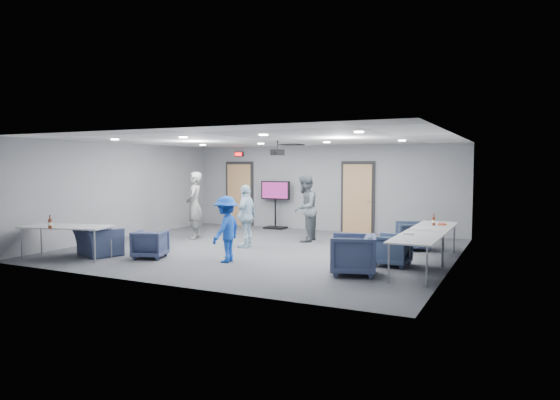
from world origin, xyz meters
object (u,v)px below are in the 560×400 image
at_px(person_a, 194,205).
at_px(bottle_right, 434,221).
at_px(chair_right_c, 353,255).
at_px(bottle_front, 50,223).
at_px(chair_right_a, 412,236).
at_px(person_b, 305,208).
at_px(chair_front_b, 98,242).
at_px(chair_right_b, 391,250).
at_px(table_right_a, 434,227).
at_px(projector, 278,152).
at_px(chair_front_a, 150,244).
at_px(table_front_left, 66,228).
at_px(person_d, 226,229).
at_px(table_right_b, 418,239).
at_px(person_c, 246,216).
at_px(tv_stand, 275,202).

height_order(person_a, bottle_right, person_a).
distance_m(chair_right_c, bottle_front, 6.39).
bearing_deg(chair_right_a, person_b, -112.43).
relative_size(chair_front_b, bottle_right, 3.70).
xyz_separation_m(chair_right_b, bottle_front, (-6.60, -2.88, 0.51)).
height_order(chair_right_b, bottle_front, bottle_front).
bearing_deg(table_right_a, projector, 91.70).
distance_m(person_b, bottle_right, 3.66).
distance_m(person_a, bottle_front, 4.28).
relative_size(chair_front_a, table_front_left, 0.33).
xyz_separation_m(chair_front_a, chair_front_b, (-1.31, -0.26, 0.00)).
bearing_deg(chair_front_b, person_d, -147.36).
height_order(person_d, table_front_left, person_d).
bearing_deg(chair_right_c, bottle_front, -90.55).
xyz_separation_m(table_right_b, table_front_left, (-7.32, -1.75, -0.00)).
bearing_deg(table_front_left, person_a, 64.30).
bearing_deg(chair_right_a, person_c, -90.36).
distance_m(table_front_left, bottle_front, 0.51).
xyz_separation_m(chair_front_a, tv_stand, (0.18, 5.88, 0.57)).
distance_m(person_a, bottle_right, 6.55).
bearing_deg(person_d, chair_right_c, 86.84).
bearing_deg(person_c, bottle_right, 93.09).
xyz_separation_m(person_a, projector, (2.73, -0.21, 1.46)).
distance_m(person_d, chair_right_c, 2.85).
bearing_deg(table_front_left, table_right_a, 12.09).
height_order(chair_right_a, chair_right_c, chair_right_c).
distance_m(person_b, table_right_b, 4.58).
bearing_deg(person_c, chair_front_a, -32.32).
xyz_separation_m(table_right_b, bottle_front, (-7.25, -2.23, 0.15)).
bearing_deg(person_c, table_right_b, 69.03).
distance_m(chair_right_c, table_right_b, 1.26).
bearing_deg(bottle_front, chair_right_b, 23.56).
bearing_deg(bottle_right, chair_front_b, -156.17).
height_order(person_c, bottle_front, person_c).
bearing_deg(table_right_b, person_a, 73.12).
distance_m(table_right_a, table_right_b, 1.90).
bearing_deg(chair_front_b, chair_right_a, -127.08).
height_order(person_d, chair_right_b, person_d).
distance_m(person_c, table_front_left, 4.19).
height_order(person_a, chair_right_c, person_a).
relative_size(person_a, chair_front_b, 1.92).
distance_m(person_d, chair_front_a, 1.84).
xyz_separation_m(person_d, chair_right_b, (3.28, 1.17, -0.38)).
bearing_deg(bottle_right, chair_right_c, -113.79).
distance_m(person_a, chair_right_a, 6.00).
relative_size(table_right_a, table_right_b, 1.00).
distance_m(person_c, chair_right_a, 4.14).
xyz_separation_m(chair_right_c, bottle_right, (1.08, 2.46, 0.44)).
relative_size(person_a, tv_stand, 1.21).
xyz_separation_m(person_b, chair_right_a, (2.90, -0.07, -0.56)).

